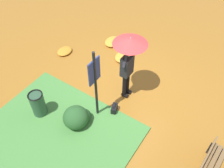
# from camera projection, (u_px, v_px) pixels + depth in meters

# --- Properties ---
(ground_plane) EXTENTS (18.00, 18.00, 0.00)m
(ground_plane) POSITION_uv_depth(u_px,v_px,m) (127.00, 93.00, 7.66)
(ground_plane) COLOR #9E6623
(grass_verge) EXTENTS (4.80, 4.00, 0.05)m
(grass_verge) POSITION_uv_depth(u_px,v_px,m) (36.00, 158.00, 6.12)
(grass_verge) COLOR #47843D
(grass_verge) RESTS_ON ground_plane
(person_with_umbrella) EXTENTS (0.96, 0.96, 2.04)m
(person_with_umbrella) POSITION_uv_depth(u_px,v_px,m) (129.00, 54.00, 6.56)
(person_with_umbrella) COLOR black
(person_with_umbrella) RESTS_ON ground_plane
(info_sign_post) EXTENTS (0.44, 0.07, 2.30)m
(info_sign_post) POSITION_uv_depth(u_px,v_px,m) (95.00, 79.00, 6.06)
(info_sign_post) COLOR black
(info_sign_post) RESTS_ON ground_plane
(handbag) EXTENTS (0.33, 0.23, 0.37)m
(handbag) POSITION_uv_depth(u_px,v_px,m) (114.00, 109.00, 7.07)
(handbag) COLOR black
(handbag) RESTS_ON ground_plane
(park_bench) EXTENTS (1.40, 0.45, 0.75)m
(park_bench) POSITION_uv_depth(u_px,v_px,m) (207.00, 168.00, 5.55)
(park_bench) COLOR black
(park_bench) RESTS_ON ground_plane
(trash_bin) EXTENTS (0.42, 0.42, 0.83)m
(trash_bin) POSITION_uv_depth(u_px,v_px,m) (38.00, 104.00, 6.81)
(trash_bin) COLOR #2D5138
(trash_bin) RESTS_ON ground_plane
(shrub_cluster) EXTENTS (0.77, 0.70, 0.63)m
(shrub_cluster) POSITION_uv_depth(u_px,v_px,m) (77.00, 117.00, 6.66)
(shrub_cluster) COLOR #285628
(shrub_cluster) RESTS_ON ground_plane
(leaf_pile_near_person) EXTENTS (0.71, 0.57, 0.16)m
(leaf_pile_near_person) POSITION_uv_depth(u_px,v_px,m) (124.00, 57.00, 8.75)
(leaf_pile_near_person) COLOR gold
(leaf_pile_near_person) RESTS_ON ground_plane
(leaf_pile_by_bench) EXTENTS (0.60, 0.48, 0.13)m
(leaf_pile_by_bench) POSITION_uv_depth(u_px,v_px,m) (65.00, 51.00, 8.98)
(leaf_pile_by_bench) COLOR #C68428
(leaf_pile_by_bench) RESTS_ON ground_plane
(leaf_pile_far_path) EXTENTS (0.72, 0.57, 0.16)m
(leaf_pile_far_path) POSITION_uv_depth(u_px,v_px,m) (113.00, 42.00, 9.36)
(leaf_pile_far_path) COLOR gold
(leaf_pile_far_path) RESTS_ON ground_plane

